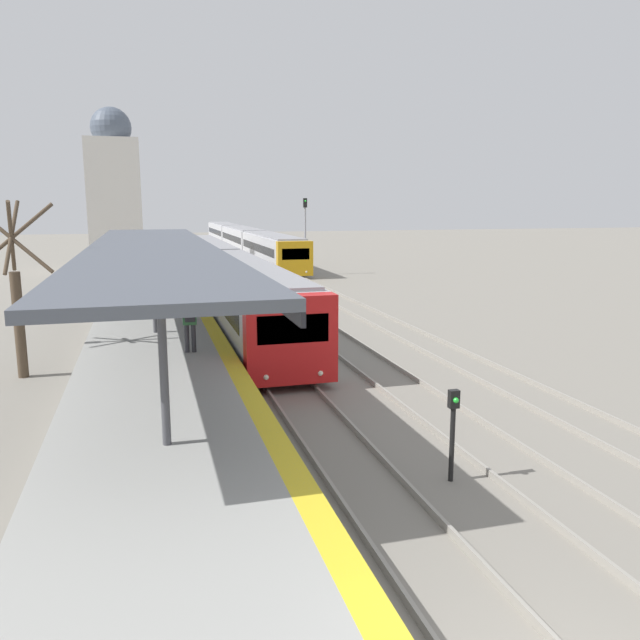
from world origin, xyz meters
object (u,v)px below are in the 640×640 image
Objects in this scene: signal_post_near at (453,425)px; signal_mast_far at (305,228)px; train_far at (243,239)px; person_on_platform at (190,320)px; train_near at (221,274)px.

signal_mast_far is (6.29, 36.34, 2.47)m from signal_post_near.
train_far is 8.50× the size of signal_mast_far.
person_on_platform is 9.41m from signal_post_near.
signal_mast_far is at bearing 80.18° from signal_post_near.
person_on_platform is 0.03× the size of train_far.
train_far is (9.26, 50.04, -0.37)m from person_on_platform.
signal_post_near is (-4.82, -58.30, -0.46)m from train_far.
train_far is at bearing 85.28° from signal_post_near.
signal_post_near is 36.96m from signal_mast_far.
person_on_platform reaches higher than signal_post_near.
train_near is at bearing 94.07° from signal_post_near.
train_near is (2.75, 15.44, -0.34)m from person_on_platform.
train_far is (6.51, 34.59, -0.04)m from train_near.
train_near is at bearing -100.65° from train_far.
signal_post_near is 0.32× the size of signal_mast_far.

